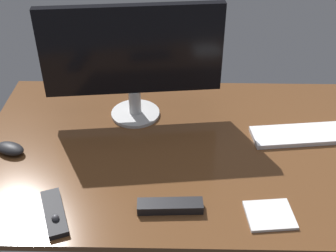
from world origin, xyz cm
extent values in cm
cube|color=brown|center=(0.00, 0.00, 1.00)|extent=(140.00, 84.00, 2.00)
cylinder|color=#BBBBBB|center=(-19.71, 18.19, 2.58)|extent=(17.65, 17.65, 1.16)
cylinder|color=#BBBBBB|center=(-19.71, 18.19, 7.70)|extent=(4.39, 4.39, 9.08)
cube|color=black|center=(-19.71, 18.19, 27.84)|extent=(60.83, 10.00, 31.19)
cube|color=white|center=(39.73, 6.21, 2.81)|extent=(38.30, 15.49, 1.61)
ellipsoid|color=black|center=(-58.61, -4.43, 3.61)|extent=(11.40, 8.86, 3.23)
cube|color=black|center=(-38.06, -31.19, 2.80)|extent=(11.31, 18.26, 1.61)
sphere|color=#3F3F44|center=(-36.88, -34.19, 3.97)|extent=(2.06, 2.06, 2.06)
cube|color=black|center=(-6.27, -28.52, 3.30)|extent=(18.46, 5.37, 2.60)
cube|color=silver|center=(21.08, -30.49, 2.43)|extent=(13.89, 12.20, 0.87)
camera|label=1|loc=(-5.14, -113.45, 91.74)|focal=46.51mm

